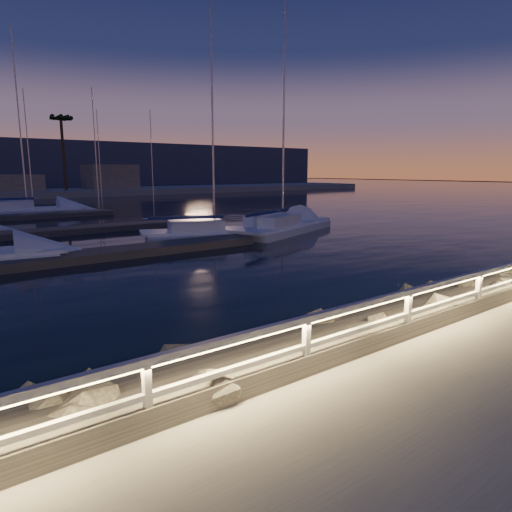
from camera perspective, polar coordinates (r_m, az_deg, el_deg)
The scene contains 7 objects.
ground at distance 7.88m, azimuth 0.71°, elevation -16.21°, with size 400.00×400.00×0.00m, color #A7A297.
guard_rail at distance 7.52m, azimuth 0.31°, elevation -11.09°, with size 44.11×0.12×1.06m.
riprap at distance 11.78m, azimuth 16.69°, elevation -7.91°, with size 39.95×3.08×1.38m.
palm_right at distance 80.51m, azimuth -23.20°, elevation 15.17°, with size 3.00×3.00×12.20m.
sailboat_d at distance 30.83m, azimuth 3.09°, elevation 3.79°, with size 10.39×6.29×17.04m.
sailboat_h at distance 28.31m, azimuth -5.71°, elevation 3.06°, with size 9.19×5.35×15.02m.
sailboat_l at distance 48.80m, azimuth -26.99°, elevation 5.19°, with size 10.32×4.19×16.96m.
Camera 1 is at (-4.32, -5.55, 3.57)m, focal length 32.00 mm.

